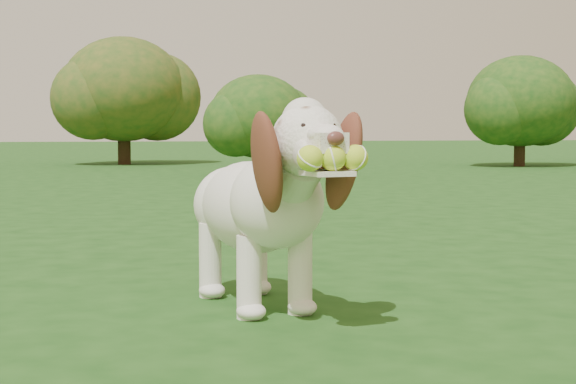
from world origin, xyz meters
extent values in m
plane|color=#164012|center=(0.00, 0.00, 0.00)|extent=(80.00, 80.00, 0.00)
ellipsoid|color=white|center=(-0.23, 0.35, 0.36)|extent=(0.43, 0.67, 0.33)
ellipsoid|color=white|center=(-0.18, 0.11, 0.40)|extent=(0.38, 0.38, 0.32)
ellipsoid|color=white|center=(-0.27, 0.56, 0.35)|extent=(0.34, 0.34, 0.29)
cylinder|color=white|center=(-0.16, -0.01, 0.48)|extent=(0.21, 0.28, 0.25)
sphere|color=white|center=(-0.14, -0.13, 0.60)|extent=(0.27, 0.27, 0.23)
sphere|color=white|center=(-0.14, -0.11, 0.66)|extent=(0.17, 0.17, 0.15)
cube|color=white|center=(-0.11, -0.25, 0.60)|extent=(0.12, 0.15, 0.06)
ellipsoid|color=#592D28|center=(-0.10, -0.32, 0.61)|extent=(0.06, 0.04, 0.04)
cube|color=white|center=(-0.11, -0.26, 0.51)|extent=(0.15, 0.16, 0.02)
ellipsoid|color=brown|center=(-0.27, -0.14, 0.54)|extent=(0.15, 0.23, 0.35)
ellipsoid|color=brown|center=(-0.01, -0.09, 0.54)|extent=(0.16, 0.21, 0.35)
cylinder|color=white|center=(-0.29, 0.69, 0.39)|extent=(0.09, 0.17, 0.12)
cylinder|color=white|center=(-0.28, 0.12, 0.14)|extent=(0.10, 0.10, 0.28)
cylinder|color=white|center=(-0.10, 0.15, 0.14)|extent=(0.10, 0.10, 0.28)
cylinder|color=white|center=(-0.36, 0.52, 0.14)|extent=(0.10, 0.10, 0.28)
cylinder|color=white|center=(-0.17, 0.56, 0.14)|extent=(0.10, 0.10, 0.28)
sphere|color=#CBE836|center=(-0.18, -0.32, 0.56)|extent=(0.09, 0.09, 0.08)
sphere|color=#CBE836|center=(-0.10, -0.30, 0.56)|extent=(0.09, 0.09, 0.08)
sphere|color=#CBE836|center=(-0.03, -0.29, 0.56)|extent=(0.09, 0.09, 0.08)
cylinder|color=#382314|center=(-0.26, 13.07, 0.36)|extent=(0.22, 0.22, 0.72)
ellipsoid|color=#154415|center=(-0.26, 13.07, 1.32)|extent=(2.17, 2.17, 1.84)
cylinder|color=#382314|center=(6.20, 10.83, 0.30)|extent=(0.19, 0.19, 0.60)
ellipsoid|color=#154415|center=(6.20, 10.83, 1.09)|extent=(1.79, 1.79, 1.52)
cylinder|color=#382314|center=(1.36, 8.82, 0.22)|extent=(0.14, 0.14, 0.44)
ellipsoid|color=#154415|center=(1.36, 8.82, 0.80)|extent=(1.31, 1.31, 1.11)
camera|label=1|loc=(-0.78, -2.78, 0.64)|focal=55.00mm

